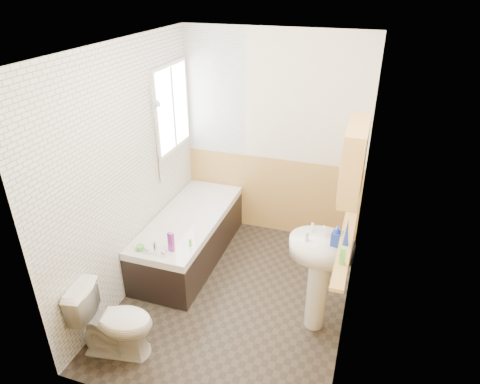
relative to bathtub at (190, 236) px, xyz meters
name	(u,v)px	position (x,y,z in m)	size (l,w,h in m)	color
floor	(236,296)	(0.73, -0.50, -0.29)	(2.80, 2.80, 0.00)	#2A231D
ceiling	(234,46)	(0.73, -0.50, 2.21)	(2.80, 2.80, 0.00)	white
wall_back	(273,138)	(0.73, 0.91, 0.96)	(2.20, 0.02, 2.50)	#F5E8CB
wall_front	(163,286)	(0.73, -1.91, 0.96)	(2.20, 0.02, 2.50)	#F5E8CB
wall_left	(128,173)	(-0.38, -0.50, 0.96)	(0.02, 2.80, 2.50)	#F5E8CB
wall_right	(360,208)	(1.84, -0.50, 0.96)	(0.02, 2.80, 2.50)	#F5E8CB
wainscot_right	(347,279)	(1.82, -0.50, 0.21)	(0.01, 2.80, 1.00)	tan
wainscot_front	(173,366)	(0.73, -1.89, 0.21)	(2.20, 0.01, 1.00)	tan
wainscot_back	(271,195)	(0.73, 0.89, 0.21)	(2.20, 0.01, 1.00)	tan
tile_cladding_left	(130,174)	(-0.36, -0.50, 0.96)	(0.01, 2.80, 2.50)	white
tile_return_back	(214,92)	(0.00, 0.89, 1.46)	(0.75, 0.01, 1.50)	white
window	(173,108)	(-0.33, 0.45, 1.36)	(0.03, 0.79, 0.99)	white
bathtub	(190,236)	(0.00, 0.00, 0.00)	(0.70, 1.75, 0.69)	black
shower_riser	(156,129)	(-0.31, -0.01, 1.27)	(0.10, 0.07, 1.09)	silver
toilet	(114,321)	(-0.03, -1.50, 0.05)	(0.39, 0.69, 0.68)	white
sink	(319,266)	(1.57, -0.64, 0.40)	(0.56, 0.46, 1.09)	white
pine_shelf	(347,233)	(1.77, -0.64, 0.79)	(0.10, 1.51, 0.03)	tan
medicine_cabinet	(354,160)	(1.74, -0.56, 1.42)	(0.16, 0.65, 0.58)	tan
foam_can	(343,256)	(1.77, -1.10, 0.88)	(0.04, 0.04, 0.15)	#59C647
green_bottle	(347,232)	(1.77, -0.84, 0.92)	(0.05, 0.05, 0.24)	#19339E
black_jar	(352,207)	(1.77, -0.24, 0.82)	(0.06, 0.06, 0.04)	#59C647
soap_bottle	(337,241)	(1.69, -0.68, 0.72)	(0.08, 0.19, 0.09)	#19339E
clear_bottle	(307,237)	(1.45, -0.70, 0.73)	(0.03, 0.03, 0.09)	silver
blue_gel	(171,242)	(0.12, -0.67, 0.37)	(0.06, 0.04, 0.21)	purple
cream_jar	(140,248)	(-0.18, -0.75, 0.29)	(0.08, 0.08, 0.05)	#59C647
orange_bottle	(190,243)	(0.27, -0.54, 0.31)	(0.03, 0.03, 0.08)	#59C647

